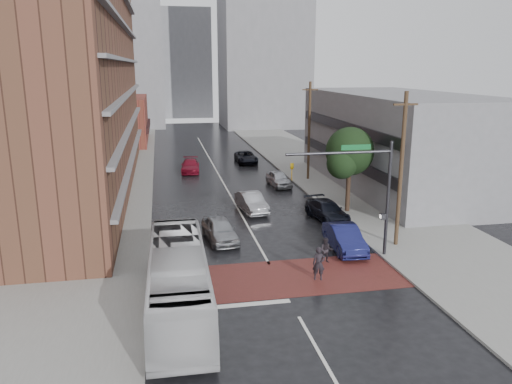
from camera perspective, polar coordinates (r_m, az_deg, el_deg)
name	(u,v)px	position (r m, az deg, el deg)	size (l,w,h in m)	color
ground	(279,282)	(27.74, 2.66, -10.24)	(160.00, 160.00, 0.00)	black
crosswalk	(277,278)	(28.18, 2.42, -9.81)	(14.00, 5.00, 0.02)	maroon
sidewalk_west	(106,186)	(51.13, -16.75, 0.70)	(9.00, 90.00, 0.15)	gray
sidewalk_east	(330,176)	(53.76, 8.40, 1.80)	(9.00, 90.00, 0.15)	gray
apartment_block	(64,37)	(49.26, -21.07, 16.23)	(10.00, 44.00, 28.00)	brown
storefront_west	(120,120)	(79.17, -15.30, 7.91)	(8.00, 16.00, 7.00)	brown
building_east	(397,140)	(50.38, 15.86, 5.70)	(11.00, 26.00, 9.00)	gray
distant_tower_west	(114,42)	(102.95, -15.96, 16.19)	(18.00, 16.00, 32.00)	gray
distant_tower_east	(264,31)	(98.80, 0.88, 17.97)	(16.00, 14.00, 36.00)	gray
distant_tower_center	(184,64)	(119.69, -8.25, 14.30)	(12.00, 10.00, 24.00)	gray
street_tree	(350,154)	(39.92, 10.66, 4.23)	(4.20, 4.10, 6.90)	#332319
signal_mast	(366,183)	(30.28, 12.48, 1.00)	(6.50, 0.30, 7.20)	#2D2D33
utility_pole_near	(401,169)	(32.76, 16.25, 2.49)	(1.60, 0.26, 10.00)	#473321
utility_pole_far	(309,131)	(51.14, 6.09, 7.00)	(1.60, 0.26, 10.00)	#473321
transit_bus	(178,281)	(24.25, -8.87, -9.97)	(2.70, 11.54, 3.22)	silver
pedestrian_a	(319,264)	(27.84, 7.19, -8.13)	(0.69, 0.45, 1.88)	black
pedestrian_b	(326,250)	(30.28, 8.03, -6.62)	(0.76, 0.59, 1.56)	black
car_travel_a	(220,230)	(33.71, -4.16, -4.31)	(1.86, 4.62, 1.57)	#989B9F
car_travel_b	(252,202)	(40.28, -0.49, -1.20)	(1.64, 4.70, 1.55)	#AAABB1
car_travel_c	(190,166)	(56.05, -7.52, 2.99)	(1.95, 4.80, 1.39)	maroon
suv_travel	(246,157)	(60.92, -1.15, 4.01)	(2.34, 5.08, 1.41)	black
car_parked_near	(345,238)	(32.47, 10.09, -5.21)	(1.70, 4.88, 1.61)	#16194E
car_parked_mid	(327,210)	(38.63, 8.11, -2.10)	(2.02, 4.97, 1.44)	black
car_parked_far	(279,179)	(49.01, 2.62, 1.53)	(1.75, 4.34, 1.48)	#B7B9C0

